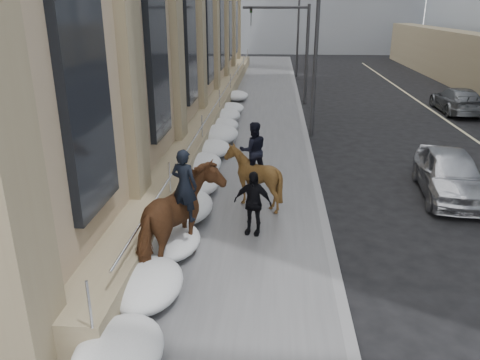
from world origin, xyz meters
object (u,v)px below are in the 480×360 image
mounted_horse_left (181,218)px  car_grey (457,100)px  mounted_horse_right (253,172)px  pedestrian (253,203)px  car_silver (450,173)px

mounted_horse_left → car_grey: size_ratio=0.59×
mounted_horse_right → pedestrian: mounted_horse_right is taller
mounted_horse_left → pedestrian: bearing=-115.5°
mounted_horse_left → pedestrian: 2.33m
mounted_horse_right → pedestrian: (0.10, -1.91, -0.18)m
car_silver → car_grey: 14.07m
mounted_horse_right → pedestrian: 1.92m
pedestrian → car_silver: 7.14m
mounted_horse_right → car_silver: bearing=178.3°
mounted_horse_right → car_grey: bearing=-142.5°
pedestrian → mounted_horse_left: bearing=-120.9°
mounted_horse_right → pedestrian: size_ratio=1.47×
pedestrian → car_silver: size_ratio=0.39×
pedestrian → car_grey: pedestrian is taller
mounted_horse_left → mounted_horse_right: bearing=-94.7°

